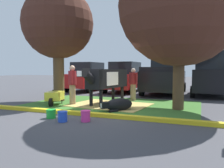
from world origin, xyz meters
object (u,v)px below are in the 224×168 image
bucket_green (51,113)px  hatchback_white (125,77)px  cow_holstein (106,79)px  shade_tree_left (58,24)px  shade_tree_right (180,4)px  person_visitor_near (133,83)px  bucket_pink (86,116)px  wheelbarrow (55,96)px  suv_black (212,74)px  bucket_blue (63,116)px  pickup_truck_black (165,76)px  sedan_red (88,77)px  calf_lying (118,105)px  person_handler (72,84)px

bucket_green → hatchback_white: 8.80m
cow_holstein → bucket_green: size_ratio=9.76×
shade_tree_left → shade_tree_right: 5.61m
person_visitor_near → bucket_pink: bearing=-91.0°
wheelbarrow → suv_black: bearing=44.6°
shade_tree_left → bucket_green: 5.25m
bucket_blue → shade_tree_right: bearing=48.0°
wheelbarrow → bucket_pink: bearing=-40.0°
hatchback_white → suv_black: 5.36m
bucket_pink → shade_tree_right: bearing=52.1°
bucket_blue → pickup_truck_black: (1.65, 8.97, 0.95)m
pickup_truck_black → suv_black: suv_black is taller
sedan_red → pickup_truck_black: size_ratio=0.82×
shade_tree_right → pickup_truck_black: size_ratio=1.15×
wheelbarrow → bucket_pink: 3.54m
sedan_red → hatchback_white: 2.77m
shade_tree_left → hatchback_white: (1.60, 5.41, -2.70)m
shade_tree_left → person_visitor_near: shade_tree_left is taller
shade_tree_right → person_visitor_near: 4.21m
wheelbarrow → sedan_red: sedan_red is taller
cow_holstein → bucket_blue: 3.50m
cow_holstein → calf_lying: (0.98, -1.17, -0.89)m
wheelbarrow → hatchback_white: hatchback_white is taller
person_visitor_near → bucket_blue: (-0.70, -5.03, -0.69)m
person_visitor_near → bucket_blue: bearing=-97.9°
shade_tree_left → person_visitor_near: 4.58m
wheelbarrow → bucket_green: bearing=-56.9°
pickup_truck_black → shade_tree_left: bearing=-128.7°
cow_holstein → hatchback_white: size_ratio=0.70×
shade_tree_left → pickup_truck_black: shade_tree_left is taller
bucket_green → hatchback_white: hatchback_white is taller
calf_lying → pickup_truck_black: bearing=84.1°
person_handler → person_visitor_near: size_ratio=1.08×
shade_tree_left → pickup_truck_black: 7.30m
bucket_green → suv_black: (4.96, 8.58, 1.12)m
calf_lying → hatchback_white: size_ratio=0.27×
suv_black → person_handler: bearing=-133.3°
shade_tree_left → hatchback_white: bearing=73.5°
shade_tree_right → bucket_green: shade_tree_right is taller
bucket_pink → hatchback_white: size_ratio=0.07×
cow_holstein → suv_black: (4.36, 5.50, 0.14)m
hatchback_white → pickup_truck_black: bearing=-1.7°
shade_tree_left → calf_lying: 5.16m
bucket_green → hatchback_white: bearing=92.5°
cow_holstein → person_handler: 1.47m
person_visitor_near → hatchback_white: 4.37m
wheelbarrow → bucket_blue: (2.09, -2.54, -0.22)m
sedan_red → suv_black: 8.12m
shade_tree_left → suv_black: bearing=37.0°
person_visitor_near → pickup_truck_black: 4.06m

